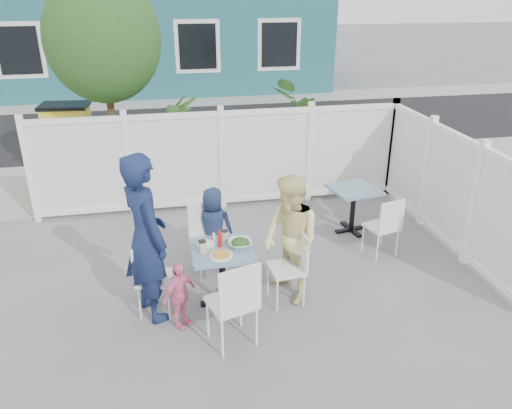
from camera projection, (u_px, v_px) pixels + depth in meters
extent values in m
plane|color=slate|center=(241.00, 285.00, 6.12)|extent=(80.00, 80.00, 0.00)
cube|color=gray|center=(208.00, 177.00, 9.53)|extent=(24.00, 2.60, 0.01)
cube|color=black|center=(193.00, 127.00, 12.85)|extent=(24.00, 5.00, 0.01)
cube|color=gray|center=(185.00, 101.00, 15.63)|extent=(24.00, 1.60, 0.01)
cube|color=black|center=(80.00, 49.00, 14.83)|extent=(1.20, 0.04, 1.40)
cube|color=black|center=(214.00, 46.00, 15.53)|extent=(1.20, 0.04, 1.40)
cube|color=white|center=(222.00, 159.00, 7.96)|extent=(5.80, 0.04, 1.40)
cube|color=white|center=(221.00, 114.00, 7.66)|extent=(5.86, 0.08, 0.08)
cube|color=white|center=(223.00, 203.00, 8.27)|extent=(5.86, 0.08, 0.12)
cube|color=white|center=(448.00, 188.00, 6.86)|extent=(0.04, 3.60, 1.40)
cube|color=white|center=(457.00, 136.00, 6.56)|extent=(0.08, 3.66, 0.08)
cube|color=white|center=(440.00, 237.00, 7.17)|extent=(0.08, 3.66, 0.12)
cylinder|color=#382316|center=(113.00, 127.00, 8.31)|extent=(0.12, 0.12, 2.40)
ellipsoid|color=#1F3A14|center=(103.00, 39.00, 7.74)|extent=(1.80, 1.62, 1.98)
cube|color=gold|center=(70.00, 146.00, 8.99)|extent=(0.81, 0.61, 1.41)
imported|color=#1F3A14|center=(178.00, 147.00, 8.46)|extent=(1.06, 1.06, 1.71)
imported|color=#1F3A14|center=(317.00, 136.00, 8.76)|extent=(2.12, 2.19, 1.87)
cube|color=slate|center=(222.00, 250.00, 5.51)|extent=(0.69, 0.69, 0.04)
cylinder|color=black|center=(223.00, 277.00, 5.65)|extent=(0.08, 0.08, 0.66)
cube|color=black|center=(224.00, 301.00, 5.78)|extent=(0.53, 0.09, 0.04)
cube|color=black|center=(224.00, 301.00, 5.78)|extent=(0.09, 0.53, 0.04)
cube|color=slate|center=(354.00, 189.00, 7.21)|extent=(0.75, 0.75, 0.04)
cylinder|color=black|center=(353.00, 210.00, 7.35)|extent=(0.07, 0.07, 0.63)
cube|color=black|center=(351.00, 229.00, 7.48)|extent=(0.51, 0.16, 0.04)
cube|color=black|center=(351.00, 229.00, 7.48)|extent=(0.16, 0.51, 0.04)
cube|color=white|center=(156.00, 278.00, 5.49)|extent=(0.45, 0.47, 0.04)
cube|color=white|center=(138.00, 259.00, 5.40)|extent=(0.11, 0.39, 0.42)
cylinder|color=white|center=(174.00, 286.00, 5.73)|extent=(0.02, 0.02, 0.42)
cylinder|color=white|center=(169.00, 303.00, 5.42)|extent=(0.02, 0.02, 0.42)
cylinder|color=white|center=(147.00, 286.00, 5.74)|extent=(0.02, 0.02, 0.42)
cylinder|color=white|center=(140.00, 303.00, 5.43)|extent=(0.02, 0.02, 0.42)
cube|color=white|center=(286.00, 269.00, 5.67)|extent=(0.41, 0.43, 0.04)
cube|color=white|center=(302.00, 248.00, 5.62)|extent=(0.07, 0.40, 0.42)
cylinder|color=white|center=(277.00, 295.00, 5.57)|extent=(0.02, 0.02, 0.42)
cylinder|color=white|center=(268.00, 279.00, 5.86)|extent=(0.02, 0.02, 0.42)
cylinder|color=white|center=(304.00, 290.00, 5.65)|extent=(0.02, 0.02, 0.42)
cylinder|color=white|center=(293.00, 275.00, 5.95)|extent=(0.02, 0.02, 0.42)
cube|color=white|center=(208.00, 241.00, 6.29)|extent=(0.47, 0.46, 0.04)
cube|color=white|center=(203.00, 219.00, 6.34)|extent=(0.39, 0.12, 0.42)
cylinder|color=white|center=(226.00, 258.00, 6.31)|extent=(0.02, 0.02, 0.42)
cylinder|color=white|center=(201.00, 264.00, 6.18)|extent=(0.02, 0.02, 0.42)
cylinder|color=white|center=(217.00, 247.00, 6.57)|extent=(0.02, 0.02, 0.42)
cylinder|color=white|center=(192.00, 253.00, 6.44)|extent=(0.02, 0.02, 0.42)
cube|color=white|center=(232.00, 302.00, 4.98)|extent=(0.55, 0.53, 0.04)
cube|color=white|center=(240.00, 290.00, 4.72)|extent=(0.43, 0.16, 0.48)
cylinder|color=white|center=(208.00, 318.00, 5.14)|extent=(0.03, 0.03, 0.48)
cylinder|color=white|center=(241.00, 307.00, 5.31)|extent=(0.03, 0.03, 0.48)
cylinder|color=white|center=(222.00, 338.00, 4.85)|extent=(0.03, 0.03, 0.48)
cylinder|color=white|center=(257.00, 326.00, 5.02)|extent=(0.03, 0.03, 0.48)
cube|color=white|center=(381.00, 227.00, 6.67)|extent=(0.47, 0.46, 0.04)
cube|color=white|center=(392.00, 216.00, 6.44)|extent=(0.38, 0.13, 0.41)
cylinder|color=white|center=(363.00, 238.00, 6.82)|extent=(0.02, 0.02, 0.41)
cylinder|color=white|center=(382.00, 233.00, 6.95)|extent=(0.02, 0.02, 0.41)
cylinder|color=white|center=(377.00, 248.00, 6.56)|extent=(0.02, 0.02, 0.41)
cylinder|color=white|center=(397.00, 243.00, 6.70)|extent=(0.02, 0.02, 0.41)
imported|color=#142045|center=(146.00, 238.00, 5.24)|extent=(0.70, 0.81, 1.89)
imported|color=yellow|center=(290.00, 240.00, 5.61)|extent=(0.77, 0.87, 1.50)
imported|color=#1A2847|center=(213.00, 227.00, 6.40)|extent=(0.60, 0.48, 1.06)
imported|color=pink|center=(179.00, 295.00, 5.25)|extent=(0.46, 0.45, 0.77)
cylinder|color=white|center=(221.00, 256.00, 5.34)|extent=(0.26, 0.26, 0.02)
cylinder|color=white|center=(206.00, 244.00, 5.58)|extent=(0.21, 0.21, 0.01)
imported|color=white|center=(240.00, 244.00, 5.54)|extent=(0.26, 0.26, 0.06)
cylinder|color=beige|center=(202.00, 247.00, 5.41)|extent=(0.08, 0.08, 0.12)
cylinder|color=beige|center=(225.00, 236.00, 5.67)|extent=(0.07, 0.07, 0.11)
cylinder|color=#B0151D|center=(220.00, 239.00, 5.52)|extent=(0.05, 0.05, 0.17)
cylinder|color=white|center=(214.00, 236.00, 5.69)|extent=(0.03, 0.03, 0.08)
cylinder|color=black|center=(213.00, 236.00, 5.70)|extent=(0.03, 0.03, 0.06)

